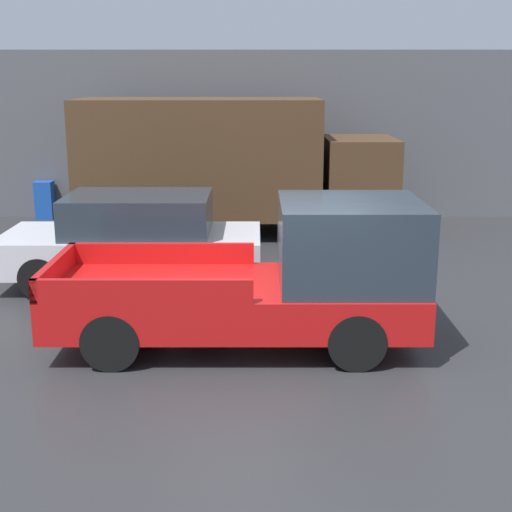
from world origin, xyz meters
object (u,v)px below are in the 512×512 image
pickup_truck (279,279)px  delivery_truck (227,162)px  newspaper_box (47,200)px  car (137,239)px

pickup_truck → delivery_truck: delivery_truck is taller
delivery_truck → newspaper_box: delivery_truck is taller
pickup_truck → delivery_truck: size_ratio=0.69×
car → delivery_truck: delivery_truck is taller
pickup_truck → newspaper_box: pickup_truck is taller
newspaper_box → car: bearing=-60.8°
pickup_truck → car: pickup_truck is taller
pickup_truck → car: 3.87m
car → newspaper_box: car is taller
car → newspaper_box: size_ratio=4.68×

